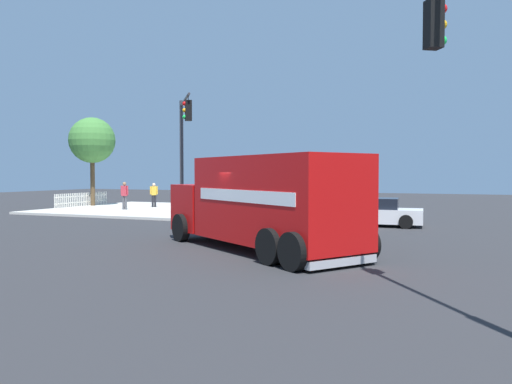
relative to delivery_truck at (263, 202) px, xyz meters
name	(u,v)px	position (x,y,z in m)	size (l,w,h in m)	color
ground_plane	(265,250)	(-0.20, 0.00, -1.55)	(100.00, 100.00, 0.00)	#2B2B2D
sidewalk_corner_near	(151,209)	(-13.66, -13.46, -1.48)	(12.09, 12.09, 0.14)	beige
delivery_truck	(263,202)	(0.00, 0.00, 0.00)	(6.77, 8.22, 2.99)	red
traffic_light_primary	(184,139)	(-7.70, -7.42, 2.66)	(3.42, 2.51, 6.22)	#38383D
pickup_navy	(280,204)	(-12.15, -3.78, -0.82)	(2.65, 5.37, 1.38)	navy
sedan_white	(374,212)	(-9.19, 2.01, -0.92)	(2.29, 4.42, 1.31)	white
pedestrian_near_corner	(125,194)	(-11.98, -14.33, -0.39)	(0.26, 0.53, 1.78)	#4C4C51
pedestrian_crossing	(154,193)	(-14.70, -13.92, -0.47)	(0.38, 0.44, 1.66)	black
picket_fence_run	(82,199)	(-13.66, -19.26, -0.93)	(5.32, 0.05, 0.95)	silver
shade_tree_near	(92,141)	(-14.40, -18.94, 3.28)	(3.28, 3.28, 6.36)	brown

